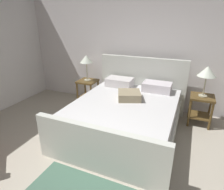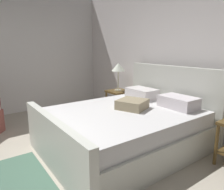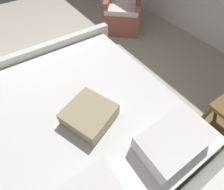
{
  "view_description": "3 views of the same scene",
  "coord_description": "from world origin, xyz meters",
  "px_view_note": "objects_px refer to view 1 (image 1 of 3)",
  "views": [
    {
      "loc": [
        0.91,
        -1.24,
        1.99
      ],
      "look_at": [
        -0.42,
        1.96,
        0.61
      ],
      "focal_mm": 30.57,
      "sensor_mm": 36.0,
      "label": 1
    },
    {
      "loc": [
        2.26,
        -0.22,
        1.53
      ],
      "look_at": [
        -0.49,
        1.83,
        0.76
      ],
      "focal_mm": 33.63,
      "sensor_mm": 36.0,
      "label": 2
    },
    {
      "loc": [
        0.25,
        2.66,
        1.98
      ],
      "look_at": [
        -0.36,
        1.77,
        0.64
      ],
      "focal_mm": 26.74,
      "sensor_mm": 36.0,
      "label": 3
    }
  ],
  "objects_px": {
    "table_lamp_right": "(207,72)",
    "table_lamp_left": "(86,60)",
    "nightstand_right": "(201,105)",
    "bed": "(126,114)",
    "nightstand_left": "(88,88)"
  },
  "relations": [
    {
      "from": "nightstand_right",
      "to": "nightstand_left",
      "type": "relative_size",
      "value": 1.0
    },
    {
      "from": "bed",
      "to": "nightstand_right",
      "type": "distance_m",
      "value": 1.52
    },
    {
      "from": "table_lamp_right",
      "to": "nightstand_left",
      "type": "height_order",
      "value": "table_lamp_right"
    },
    {
      "from": "table_lamp_right",
      "to": "table_lamp_left",
      "type": "relative_size",
      "value": 0.96
    },
    {
      "from": "table_lamp_right",
      "to": "table_lamp_left",
      "type": "distance_m",
      "value": 2.57
    },
    {
      "from": "nightstand_right",
      "to": "table_lamp_right",
      "type": "distance_m",
      "value": 0.68
    },
    {
      "from": "bed",
      "to": "table_lamp_right",
      "type": "bearing_deg",
      "value": 32.47
    },
    {
      "from": "nightstand_right",
      "to": "nightstand_left",
      "type": "bearing_deg",
      "value": 179.21
    },
    {
      "from": "bed",
      "to": "table_lamp_right",
      "type": "distance_m",
      "value": 1.69
    },
    {
      "from": "table_lamp_right",
      "to": "nightstand_left",
      "type": "xyz_separation_m",
      "value": [
        -2.57,
        0.04,
        -0.68
      ]
    },
    {
      "from": "bed",
      "to": "table_lamp_right",
      "type": "xyz_separation_m",
      "value": [
        1.28,
        0.82,
        0.73
      ]
    },
    {
      "from": "nightstand_left",
      "to": "table_lamp_left",
      "type": "xyz_separation_m",
      "value": [
        -0.0,
        0.0,
        0.7
      ]
    },
    {
      "from": "nightstand_left",
      "to": "nightstand_right",
      "type": "bearing_deg",
      "value": -0.79
    },
    {
      "from": "table_lamp_right",
      "to": "table_lamp_left",
      "type": "height_order",
      "value": "table_lamp_left"
    },
    {
      "from": "table_lamp_left",
      "to": "nightstand_left",
      "type": "bearing_deg",
      "value": -53.13
    }
  ]
}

